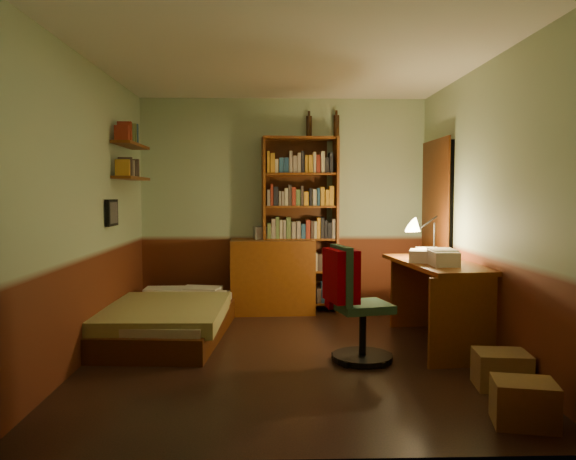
{
  "coord_description": "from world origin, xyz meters",
  "views": [
    {
      "loc": [
        -0.17,
        -4.95,
        1.44
      ],
      "look_at": [
        0.0,
        0.25,
        1.1
      ],
      "focal_mm": 35.0,
      "sensor_mm": 36.0,
      "label": 1
    }
  ],
  "objects_px": {
    "mini_stereo": "(266,233)",
    "office_chair": "(363,303)",
    "dresser": "(273,276)",
    "bookshelf": "(300,225)",
    "desk": "(437,303)",
    "desk_lamp": "(434,230)",
    "bed": "(169,307)",
    "cardboard_box_b": "(501,370)",
    "cardboard_box_a": "(524,403)"
  },
  "relations": [
    {
      "from": "mini_stereo",
      "to": "office_chair",
      "type": "bearing_deg",
      "value": -77.26
    },
    {
      "from": "dresser",
      "to": "bookshelf",
      "type": "xyz_separation_m",
      "value": [
        0.33,
        0.08,
        0.62
      ]
    },
    {
      "from": "desk",
      "to": "dresser",
      "type": "bearing_deg",
      "value": 130.37
    },
    {
      "from": "bookshelf",
      "to": "desk_lamp",
      "type": "xyz_separation_m",
      "value": [
        1.31,
        -1.15,
        0.01
      ]
    },
    {
      "from": "bed",
      "to": "bookshelf",
      "type": "height_order",
      "value": "bookshelf"
    },
    {
      "from": "desk",
      "to": "office_chair",
      "type": "height_order",
      "value": "office_chair"
    },
    {
      "from": "dresser",
      "to": "office_chair",
      "type": "distance_m",
      "value": 2.13
    },
    {
      "from": "desk_lamp",
      "to": "office_chair",
      "type": "distance_m",
      "value": 1.4
    },
    {
      "from": "cardboard_box_b",
      "to": "bookshelf",
      "type": "bearing_deg",
      "value": 116.08
    },
    {
      "from": "dresser",
      "to": "mini_stereo",
      "type": "distance_m",
      "value": 0.54
    },
    {
      "from": "dresser",
      "to": "bed",
      "type": "bearing_deg",
      "value": -136.16
    },
    {
      "from": "mini_stereo",
      "to": "office_chair",
      "type": "xyz_separation_m",
      "value": [
        0.85,
        -2.11,
        -0.45
      ]
    },
    {
      "from": "mini_stereo",
      "to": "desk",
      "type": "height_order",
      "value": "mini_stereo"
    },
    {
      "from": "cardboard_box_a",
      "to": "bookshelf",
      "type": "bearing_deg",
      "value": 109.49
    },
    {
      "from": "desk_lamp",
      "to": "cardboard_box_b",
      "type": "bearing_deg",
      "value": -70.08
    },
    {
      "from": "desk",
      "to": "desk_lamp",
      "type": "xyz_separation_m",
      "value": [
        0.09,
        0.41,
        0.67
      ]
    },
    {
      "from": "cardboard_box_b",
      "to": "bed",
      "type": "bearing_deg",
      "value": 149.55
    },
    {
      "from": "mini_stereo",
      "to": "cardboard_box_b",
      "type": "distance_m",
      "value": 3.42
    },
    {
      "from": "bookshelf",
      "to": "desk",
      "type": "xyz_separation_m",
      "value": [
        1.23,
        -1.56,
        -0.66
      ]
    },
    {
      "from": "cardboard_box_b",
      "to": "office_chair",
      "type": "bearing_deg",
      "value": 143.05
    },
    {
      "from": "dresser",
      "to": "cardboard_box_a",
      "type": "height_order",
      "value": "dresser"
    },
    {
      "from": "desk_lamp",
      "to": "cardboard_box_a",
      "type": "bearing_deg",
      "value": -73.95
    },
    {
      "from": "bookshelf",
      "to": "office_chair",
      "type": "height_order",
      "value": "bookshelf"
    },
    {
      "from": "cardboard_box_a",
      "to": "cardboard_box_b",
      "type": "bearing_deg",
      "value": 78.44
    },
    {
      "from": "bed",
      "to": "cardboard_box_b",
      "type": "relative_size",
      "value": 5.25
    },
    {
      "from": "dresser",
      "to": "cardboard_box_b",
      "type": "relative_size",
      "value": 2.62
    },
    {
      "from": "dresser",
      "to": "desk",
      "type": "relative_size",
      "value": 0.67
    },
    {
      "from": "desk_lamp",
      "to": "cardboard_box_b",
      "type": "relative_size",
      "value": 1.46
    },
    {
      "from": "cardboard_box_a",
      "to": "desk",
      "type": "bearing_deg",
      "value": 89.69
    },
    {
      "from": "bookshelf",
      "to": "cardboard_box_a",
      "type": "xyz_separation_m",
      "value": [
        1.22,
        -3.44,
        -0.92
      ]
    },
    {
      "from": "bookshelf",
      "to": "cardboard_box_a",
      "type": "height_order",
      "value": "bookshelf"
    },
    {
      "from": "cardboard_box_a",
      "to": "office_chair",
      "type": "bearing_deg",
      "value": 119.89
    },
    {
      "from": "bed",
      "to": "desk",
      "type": "xyz_separation_m",
      "value": [
        2.61,
        -0.4,
        0.1
      ]
    },
    {
      "from": "desk",
      "to": "mini_stereo",
      "type": "bearing_deg",
      "value": 129.54
    },
    {
      "from": "desk_lamp",
      "to": "bed",
      "type": "bearing_deg",
      "value": -161.38
    },
    {
      "from": "desk",
      "to": "desk_lamp",
      "type": "bearing_deg",
      "value": 71.91
    },
    {
      "from": "bed",
      "to": "cardboard_box_b",
      "type": "distance_m",
      "value": 3.18
    },
    {
      "from": "bed",
      "to": "desk_lamp",
      "type": "xyz_separation_m",
      "value": [
        2.7,
        0.01,
        0.77
      ]
    },
    {
      "from": "desk_lamp",
      "to": "cardboard_box_a",
      "type": "xyz_separation_m",
      "value": [
        -0.1,
        -2.29,
        -0.93
      ]
    },
    {
      "from": "mini_stereo",
      "to": "dresser",
      "type": "bearing_deg",
      "value": -65.37
    },
    {
      "from": "desk_lamp",
      "to": "cardboard_box_b",
      "type": "height_order",
      "value": "desk_lamp"
    },
    {
      "from": "dresser",
      "to": "desk_lamp",
      "type": "relative_size",
      "value": 1.79
    },
    {
      "from": "dresser",
      "to": "mini_stereo",
      "type": "relative_size",
      "value": 3.64
    },
    {
      "from": "mini_stereo",
      "to": "office_chair",
      "type": "height_order",
      "value": "mini_stereo"
    },
    {
      "from": "desk",
      "to": "desk_lamp",
      "type": "relative_size",
      "value": 2.66
    },
    {
      "from": "dresser",
      "to": "cardboard_box_b",
      "type": "height_order",
      "value": "dresser"
    },
    {
      "from": "bookshelf",
      "to": "desk_lamp",
      "type": "relative_size",
      "value": 3.8
    },
    {
      "from": "mini_stereo",
      "to": "bookshelf",
      "type": "relative_size",
      "value": 0.13
    },
    {
      "from": "desk_lamp",
      "to": "office_chair",
      "type": "relative_size",
      "value": 0.55
    },
    {
      "from": "bed",
      "to": "desk",
      "type": "relative_size",
      "value": 1.35
    }
  ]
}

